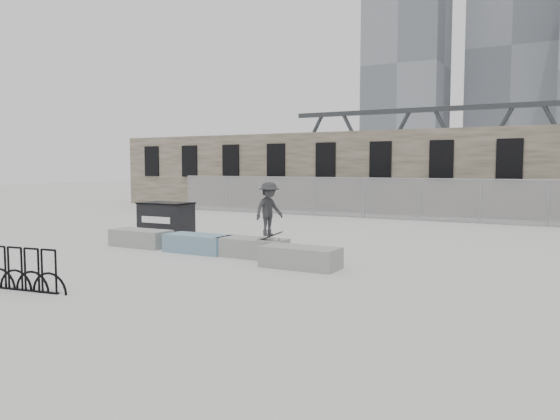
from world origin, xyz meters
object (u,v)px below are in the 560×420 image
at_px(planter_center_right, 252,247).
at_px(planter_far_left, 141,237).
at_px(dumpster, 166,219).
at_px(skateboarder, 269,209).
at_px(planter_offset, 300,256).
at_px(planter_center_left, 198,243).

bearing_deg(planter_center_right, planter_far_left, 179.53).
xyz_separation_m(planter_center_right, dumpster, (-5.27, 2.48, 0.34)).
height_order(planter_far_left, skateboarder, skateboarder).
bearing_deg(planter_offset, planter_center_left, 168.96).
bearing_deg(skateboarder, planter_center_right, 97.08).
bearing_deg(planter_far_left, planter_offset, -7.80).
bearing_deg(planter_far_left, skateboarder, -1.49).
distance_m(planter_center_left, skateboarder, 2.72).
height_order(planter_center_right, planter_offset, same).
bearing_deg(dumpster, skateboarder, -24.67).
distance_m(planter_far_left, planter_offset, 6.23).
bearing_deg(planter_offset, planter_center_right, 157.37).
distance_m(planter_center_left, dumpster, 4.25).
relative_size(planter_center_right, dumpster, 1.04).
bearing_deg(planter_center_left, planter_offset, -11.04).
bearing_deg(planter_center_left, skateboarder, -0.60).
height_order(planter_center_left, skateboarder, skateboarder).
height_order(planter_offset, skateboarder, skateboarder).
height_order(planter_far_left, planter_center_left, same).
xyz_separation_m(planter_center_left, skateboarder, (2.49, -0.03, 1.11)).
bearing_deg(skateboarder, planter_far_left, 104.06).
distance_m(planter_center_right, dumpster, 5.83).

